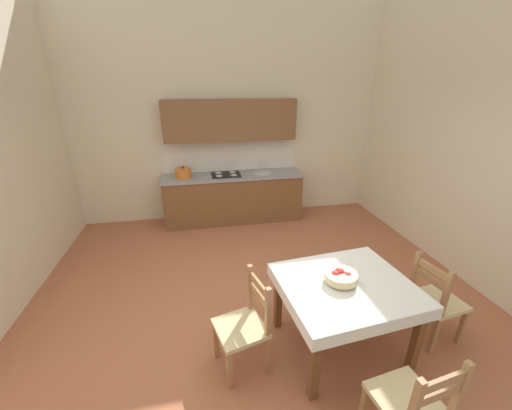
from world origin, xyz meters
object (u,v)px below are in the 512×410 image
object	(u,v)px
dining_chair_tv_side	(245,326)
dining_chair_camera_side	(411,406)
dining_chair_window_side	(435,301)
fruit_bowl	(341,276)
kitchen_cabinetry	(232,176)
dining_table	(345,295)

from	to	relation	value
dining_chair_tv_side	dining_chair_camera_side	xyz separation A→B (m)	(0.99, -0.93, 0.00)
dining_chair_window_side	dining_chair_camera_side	bearing A→B (deg)	-136.30
dining_chair_window_side	fruit_bowl	size ratio (longest dim) A/B	3.10
kitchen_cabinetry	dining_table	xyz separation A→B (m)	(0.66, -3.23, -0.23)
kitchen_cabinetry	dining_chair_window_side	world-z (taller)	kitchen_cabinetry
kitchen_cabinetry	dining_chair_tv_side	xyz separation A→B (m)	(-0.30, -3.24, -0.41)
kitchen_cabinetry	dining_chair_tv_side	world-z (taller)	kitchen_cabinetry
dining_table	dining_chair_window_side	bearing A→B (deg)	-3.57
kitchen_cabinetry	dining_table	size ratio (longest dim) A/B	1.98
fruit_bowl	dining_chair_window_side	bearing A→B (deg)	-5.18
fruit_bowl	dining_chair_camera_side	bearing A→B (deg)	-85.04
dining_chair_window_side	fruit_bowl	distance (m)	1.08
kitchen_cabinetry	dining_chair_camera_side	world-z (taller)	kitchen_cabinetry
kitchen_cabinetry	dining_chair_tv_side	bearing A→B (deg)	-95.29
dining_chair_tv_side	dining_chair_camera_side	size ratio (longest dim) A/B	1.00
dining_chair_camera_side	fruit_bowl	world-z (taller)	dining_chair_camera_side
dining_table	dining_chair_tv_side	size ratio (longest dim) A/B	1.37
dining_chair_camera_side	dining_chair_tv_side	bearing A→B (deg)	136.85
dining_chair_tv_side	dining_chair_window_side	size ratio (longest dim) A/B	1.00
dining_chair_camera_side	dining_chair_window_side	distance (m)	1.28
dining_table	fruit_bowl	xyz separation A→B (m)	(-0.05, 0.03, 0.19)
dining_table	dining_chair_camera_side	world-z (taller)	dining_chair_camera_side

